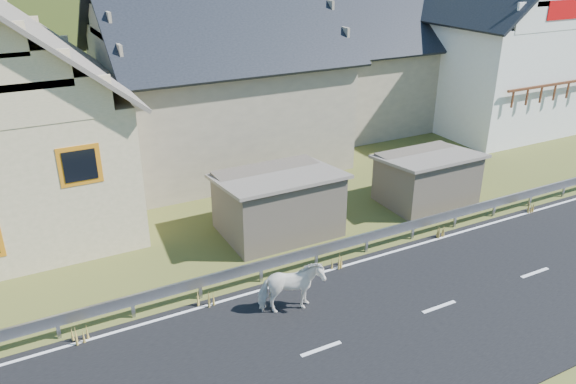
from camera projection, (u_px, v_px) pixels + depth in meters
ground at (439, 308)px, 16.37m from camera, size 160.00×160.00×0.00m
road at (439, 308)px, 16.36m from camera, size 60.00×7.00×0.04m
lane_markings at (439, 307)px, 16.35m from camera, size 60.00×6.60×0.01m
guardrail at (367, 238)px, 19.13m from camera, size 28.10×0.09×0.75m
shed_left at (278, 204)px, 20.34m from camera, size 4.30×3.30×2.40m
shed_right at (426, 179)px, 22.73m from camera, size 3.80×2.90×2.20m
house_cream at (9, 108)px, 20.09m from camera, size 7.80×9.80×8.30m
house_stone_a at (215, 63)px, 26.22m from camera, size 10.80×9.80×8.90m
house_stone_b at (366, 48)px, 32.24m from camera, size 9.80×8.80×8.10m
house_white at (484, 33)px, 32.01m from camera, size 8.80×10.80×9.70m
mountain at (46, 49)px, 172.40m from camera, size 440.00×280.00×260.00m
horse at (291, 288)px, 15.88m from camera, size 1.18×1.97×1.55m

